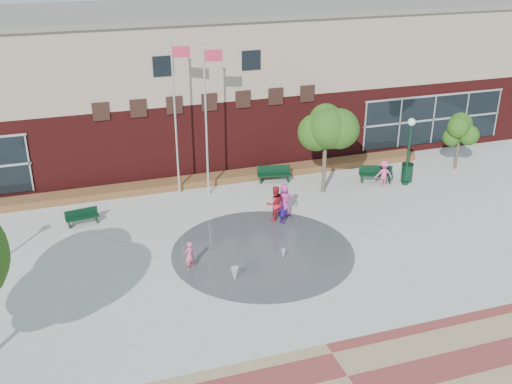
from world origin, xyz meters
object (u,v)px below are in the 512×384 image
object	(u,v)px
flagpole_left	(176,111)
flagpole_right	(207,112)
trash_can	(407,173)
bench_left	(83,220)
child_splash	(190,256)

from	to	relation	value
flagpole_left	flagpole_right	xyz separation A→B (m)	(1.53, -0.61, -0.07)
trash_can	bench_left	bearing A→B (deg)	179.29
flagpole_right	bench_left	bearing A→B (deg)	-161.18
flagpole_right	bench_left	world-z (taller)	flagpole_right
flagpole_left	child_splash	xyz separation A→B (m)	(-1.23, -8.09, -4.12)
bench_left	trash_can	world-z (taller)	trash_can
flagpole_left	trash_can	distance (m)	13.81
flagpole_right	bench_left	distance (m)	8.41
flagpole_right	trash_can	world-z (taller)	flagpole_right
flagpole_right	child_splash	bearing A→B (deg)	-104.53
trash_can	child_splash	size ratio (longest dim) A/B	0.83
flagpole_right	child_splash	size ratio (longest dim) A/B	6.23
bench_left	trash_can	bearing A→B (deg)	-8.63
flagpole_left	trash_can	size ratio (longest dim) A/B	7.66
flagpole_right	trash_can	xyz separation A→B (m)	(11.39, -1.85, -4.16)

